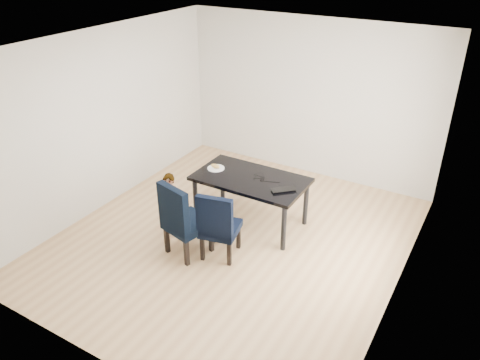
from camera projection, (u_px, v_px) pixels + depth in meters
The scene contains 14 objects.
floor at pixel (233, 239), 6.64m from camera, with size 4.50×5.00×0.01m, color tan.
ceiling at pixel (231, 45), 5.37m from camera, with size 4.50×5.00×0.01m, color white.
wall_back at pixel (309, 99), 7.91m from camera, with size 4.50×0.01×2.70m, color silver.
wall_front at pixel (84, 255), 4.10m from camera, with size 4.50×0.01×2.70m, color silver.
wall_left at pixel (104, 120), 7.01m from camera, with size 0.01×5.00×2.70m, color silver.
wall_right at pixel (412, 197), 5.00m from camera, with size 0.01×5.00×2.70m, color white.
dining_table at pixel (250, 200), 6.84m from camera, with size 1.60×0.90×0.75m, color black.
chair_left at pixel (188, 218), 6.13m from camera, with size 0.52×0.54×1.08m, color black.
chair_right at pixel (220, 223), 6.10m from camera, with size 0.47×0.49×0.98m, color black.
child at pixel (170, 204), 6.57m from camera, with size 0.34×0.22×0.93m, color #F55614.
plate at pixel (216, 168), 6.92m from camera, with size 0.25×0.25×0.01m, color silver.
sandwich at pixel (215, 166), 6.90m from camera, with size 0.15×0.07×0.06m, color #B88E42.
laptop at pixel (283, 188), 6.37m from camera, with size 0.34×0.22×0.03m, color black.
cable_tangle at pixel (259, 179), 6.62m from camera, with size 0.15×0.15×0.01m, color black.
Camera 1 is at (2.86, -4.66, 3.86)m, focal length 35.00 mm.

